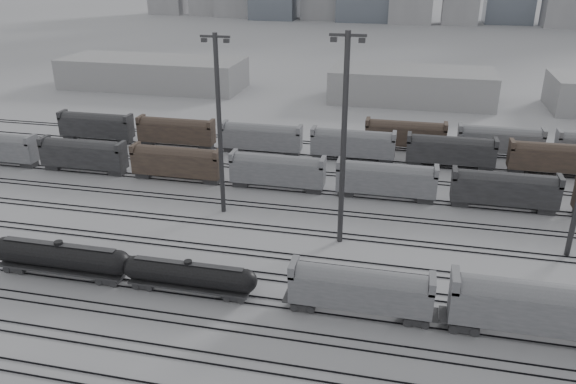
% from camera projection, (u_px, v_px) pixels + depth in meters
% --- Properties ---
extents(ground, '(900.00, 900.00, 0.00)m').
position_uv_depth(ground, '(287.00, 311.00, 59.03)').
color(ground, '#BABBBF').
rests_on(ground, ground).
extents(tracks, '(220.00, 71.50, 0.16)m').
position_uv_depth(tracks, '(317.00, 235.00, 74.68)').
color(tracks, black).
rests_on(tracks, ground).
extents(tank_car_a, '(17.36, 2.89, 4.29)m').
position_uv_depth(tank_car_a, '(61.00, 257.00, 64.50)').
color(tank_car_a, black).
rests_on(tank_car_a, ground).
extents(tank_car_b, '(15.49, 2.58, 3.83)m').
position_uv_depth(tank_car_b, '(189.00, 275.00, 61.38)').
color(tank_car_b, black).
rests_on(tank_car_b, ground).
extents(hopper_car_a, '(14.66, 2.91, 5.24)m').
position_uv_depth(hopper_car_a, '(360.00, 288.00, 57.13)').
color(hopper_car_a, black).
rests_on(hopper_car_a, ground).
extents(hopper_car_b, '(16.82, 3.34, 6.02)m').
position_uv_depth(hopper_car_b, '(540.00, 306.00, 53.42)').
color(hopper_car_b, black).
rests_on(hopper_car_b, ground).
extents(light_mast_b, '(4.05, 0.65, 25.30)m').
position_uv_depth(light_mast_b, '(219.00, 122.00, 76.44)').
color(light_mast_b, '#333336').
rests_on(light_mast_b, ground).
extents(light_mast_c, '(4.27, 0.68, 26.70)m').
position_uv_depth(light_mast_c, '(344.00, 137.00, 67.71)').
color(light_mast_c, '#333336').
rests_on(light_mast_c, ground).
extents(bg_string_near, '(151.00, 3.00, 5.60)m').
position_uv_depth(bg_string_near, '(386.00, 181.00, 84.95)').
color(bg_string_near, slate).
rests_on(bg_string_near, ground).
extents(bg_string_mid, '(151.00, 3.00, 5.60)m').
position_uv_depth(bg_string_mid, '(451.00, 152.00, 97.23)').
color(bg_string_mid, black).
rests_on(bg_string_mid, ground).
extents(bg_string_far, '(66.00, 3.00, 5.60)m').
position_uv_depth(bg_string_far, '(549.00, 145.00, 100.80)').
color(bg_string_far, '#4E3E31').
rests_on(bg_string_far, ground).
extents(warehouse_left, '(50.00, 18.00, 8.00)m').
position_uv_depth(warehouse_left, '(153.00, 73.00, 154.91)').
color(warehouse_left, '#A1A1A3').
rests_on(warehouse_left, ground).
extents(warehouse_mid, '(40.00, 18.00, 8.00)m').
position_uv_depth(warehouse_mid, '(411.00, 85.00, 140.52)').
color(warehouse_mid, '#A1A1A3').
rests_on(warehouse_mid, ground).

